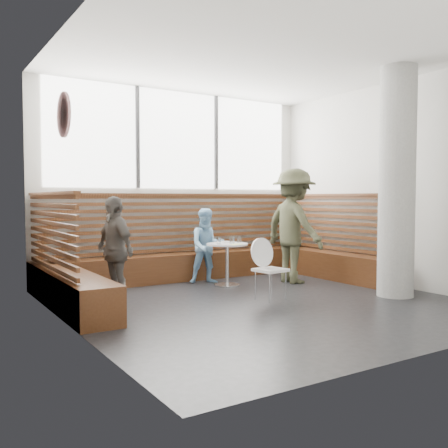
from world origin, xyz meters
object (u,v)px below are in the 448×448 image
concrete_column (397,183)px  adult_man (294,226)px  cafe_table (227,255)px  child_back (207,246)px  child_left (114,250)px  cafe_chair (268,264)px

concrete_column → adult_man: (-0.48, 1.64, -0.67)m
cafe_table → adult_man: size_ratio=0.36×
child_back → child_left: size_ratio=0.86×
cafe_chair → child_back: size_ratio=0.69×
adult_man → child_back: 1.45m
concrete_column → adult_man: size_ratio=1.72×
cafe_chair → child_back: (-0.05, 1.55, 0.12)m
cafe_chair → child_left: 2.06m
concrete_column → cafe_chair: (-1.66, 0.78, -1.11)m
cafe_chair → concrete_column: bearing=-32.6°
concrete_column → cafe_table: (-1.56, 1.97, -1.12)m
concrete_column → child_left: concrete_column is taller
concrete_column → cafe_chair: size_ratio=3.82×
cafe_table → child_back: (-0.15, 0.36, 0.13)m
cafe_table → adult_man: (1.08, -0.33, 0.45)m
cafe_table → adult_man: bearing=-16.9°
concrete_column → adult_man: 1.84m
cafe_table → child_back: size_ratio=0.55×
child_back → cafe_table: bearing=-48.4°
cafe_chair → child_back: child_back is taller
cafe_table → child_left: bearing=-170.1°
cafe_table → cafe_chair: cafe_chair is taller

